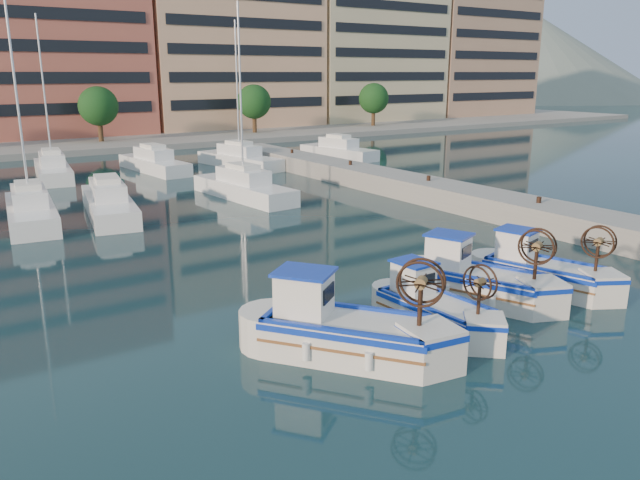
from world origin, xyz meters
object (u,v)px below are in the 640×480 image
at_px(fishing_boat_b, 434,307).
at_px(fishing_boat_d, 541,270).
at_px(fishing_boat_a, 343,329).
at_px(fishing_boat_c, 476,279).

relative_size(fishing_boat_b, fishing_boat_d, 0.90).
distance_m(fishing_boat_a, fishing_boat_d, 9.13).
bearing_deg(fishing_boat_c, fishing_boat_d, -32.31).
bearing_deg(fishing_boat_c, fishing_boat_b, 176.36).
xyz_separation_m(fishing_boat_c, fishing_boat_d, (2.80, -0.51, -0.04)).
relative_size(fishing_boat_a, fishing_boat_c, 1.04).
distance_m(fishing_boat_a, fishing_boat_c, 6.40).
distance_m(fishing_boat_a, fishing_boat_b, 3.47).
xyz_separation_m(fishing_boat_a, fishing_boat_b, (3.47, 0.12, -0.16)).
xyz_separation_m(fishing_boat_a, fishing_boat_c, (6.31, 1.06, -0.06)).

